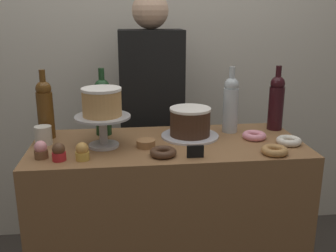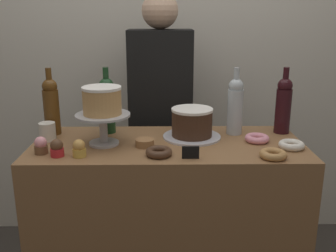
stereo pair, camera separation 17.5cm
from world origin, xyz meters
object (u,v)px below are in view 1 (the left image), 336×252
object	(u,v)px
wine_bottle_dark_red	(276,102)
barista_figure	(152,128)
white_layer_cake	(102,102)
cupcake_strawberry	(41,150)
donut_chocolate	(163,152)
cookie_stack	(146,143)
cupcake_caramel	(82,152)
wine_bottle_green	(103,106)
cupcake_chocolate	(59,152)
chocolate_round_cake	(190,121)
donut_sugar	(289,141)
cake_stand_pedestal	(103,126)
donut_pink	(254,136)
price_sign_chalkboard	(195,152)
wine_bottle_clear	(231,104)
donut_maple	(275,150)
coffee_cup_ceramic	(43,135)
wine_bottle_amber	(45,108)

from	to	relation	value
wine_bottle_dark_red	barista_figure	bearing A→B (deg)	149.86
white_layer_cake	cupcake_strawberry	xyz separation A→B (m)	(-0.25, -0.12, -0.17)
donut_chocolate	cookie_stack	world-z (taller)	same
cupcake_caramel	donut_chocolate	size ratio (longest dim) A/B	0.66
wine_bottle_green	cupcake_chocolate	xyz separation A→B (m)	(-0.17, -0.34, -0.11)
white_layer_cake	chocolate_round_cake	size ratio (longest dim) A/B	0.89
donut_sugar	cake_stand_pedestal	bearing A→B (deg)	175.40
cupcake_strawberry	donut_pink	world-z (taller)	cupcake_strawberry
cupcake_strawberry	price_sign_chalkboard	xyz separation A→B (m)	(0.63, -0.07, -0.01)
wine_bottle_green	cupcake_chocolate	bearing A→B (deg)	-116.20
chocolate_round_cake	cookie_stack	size ratio (longest dim) A/B	2.33
wine_bottle_clear	chocolate_round_cake	bearing A→B (deg)	-163.43
cupcake_caramel	donut_chocolate	world-z (taller)	cupcake_caramel
wine_bottle_green	donut_maple	bearing A→B (deg)	-26.96
white_layer_cake	coffee_cup_ceramic	xyz separation A→B (m)	(-0.27, 0.06, -0.16)
wine_bottle_clear	donut_pink	xyz separation A→B (m)	(0.08, -0.13, -0.13)
donut_pink	price_sign_chalkboard	size ratio (longest dim) A/B	1.60
donut_sugar	donut_chocolate	xyz separation A→B (m)	(-0.58, -0.08, 0.00)
wine_bottle_green	wine_bottle_amber	bearing A→B (deg)	-175.09
wine_bottle_amber	barista_figure	size ratio (longest dim) A/B	0.20
white_layer_cake	donut_chocolate	distance (m)	0.35
wine_bottle_dark_red	donut_pink	size ratio (longest dim) A/B	2.91
coffee_cup_ceramic	barista_figure	size ratio (longest dim) A/B	0.05
donut_maple	wine_bottle_dark_red	bearing A→B (deg)	68.63
cupcake_strawberry	cookie_stack	size ratio (longest dim) A/B	0.88
donut_pink	wine_bottle_amber	bearing A→B (deg)	172.06
wine_bottle_dark_red	cookie_stack	world-z (taller)	wine_bottle_dark_red
cupcake_chocolate	donut_maple	bearing A→B (deg)	-2.10
cupcake_chocolate	donut_pink	xyz separation A→B (m)	(0.88, 0.18, -0.02)
donut_pink	cupcake_strawberry	bearing A→B (deg)	-171.44
cupcake_caramel	wine_bottle_clear	bearing A→B (deg)	24.09
cupcake_caramel	barista_figure	size ratio (longest dim) A/B	0.05
donut_chocolate	wine_bottle_clear	bearing A→B (deg)	39.75
cake_stand_pedestal	coffee_cup_ceramic	bearing A→B (deg)	167.29
cake_stand_pedestal	white_layer_cake	distance (m)	0.11
cookie_stack	barista_figure	size ratio (longest dim) A/B	0.05
wine_bottle_dark_red	cupcake_strawberry	world-z (taller)	wine_bottle_dark_red
wine_bottle_clear	donut_sugar	size ratio (longest dim) A/B	2.91
cupcake_chocolate	donut_pink	world-z (taller)	cupcake_chocolate
cookie_stack	coffee_cup_ceramic	distance (m)	0.47
donut_sugar	chocolate_round_cake	bearing A→B (deg)	159.49
chocolate_round_cake	cupcake_chocolate	distance (m)	0.63
donut_pink	donut_chocolate	size ratio (longest dim) A/B	1.00
price_sign_chalkboard	cupcake_chocolate	bearing A→B (deg)	176.57
white_layer_cake	cookie_stack	world-z (taller)	white_layer_cake
chocolate_round_cake	barista_figure	world-z (taller)	barista_figure
chocolate_round_cake	wine_bottle_clear	world-z (taller)	wine_bottle_clear
cake_stand_pedestal	cupcake_chocolate	xyz separation A→B (m)	(-0.17, -0.15, -0.06)
chocolate_round_cake	wine_bottle_clear	size ratio (longest dim) A/B	0.60
wine_bottle_clear	donut_chocolate	bearing A→B (deg)	-140.25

